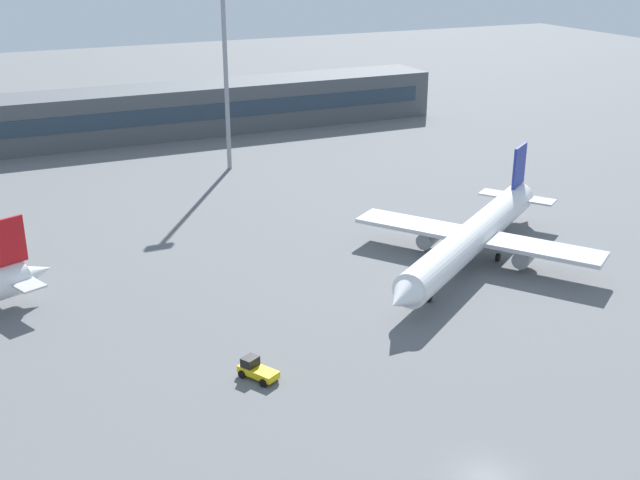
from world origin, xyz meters
name	(u,v)px	position (x,y,z in m)	size (l,w,h in m)	color
ground_plane	(275,272)	(0.00, 40.00, 0.00)	(400.00, 400.00, 0.00)	slate
terminal_building	(135,114)	(0.00, 109.58, 4.50)	(118.55, 12.13, 9.00)	#4C5156
airplane_near	(472,238)	(21.46, 33.06, 3.16)	(36.13, 27.54, 10.37)	white
baggage_tug_yellow	(256,369)	(-9.89, 19.48, 0.80)	(3.08, 3.88, 1.75)	yellow
floodlight_tower_east	(225,61)	(9.04, 82.57, 17.22)	(3.20, 0.80, 30.27)	gray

